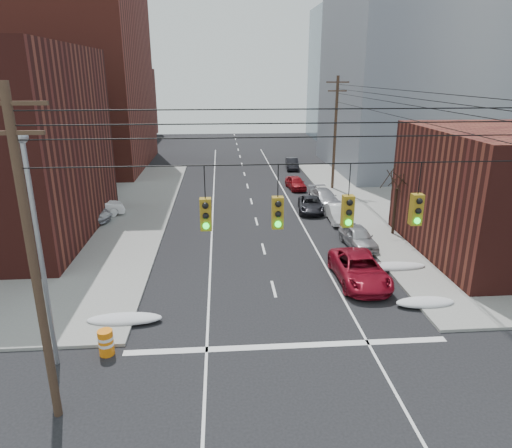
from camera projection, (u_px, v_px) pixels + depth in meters
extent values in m
cube|color=maroon|center=(33.00, 39.00, 52.46)|extent=(24.00, 20.00, 30.00)
cube|color=#471915|center=(86.00, 105.00, 79.75)|extent=(22.00, 18.00, 12.00)
cube|color=gray|center=(432.00, 61.00, 52.83)|extent=(22.00, 20.00, 25.00)
cube|color=gray|center=(375.00, 75.00, 78.06)|extent=(20.00, 18.00, 22.00)
cylinder|color=#473323|center=(34.00, 268.00, 13.98)|extent=(0.28, 0.28, 11.00)
cube|color=#473323|center=(7.00, 103.00, 12.44)|extent=(2.20, 0.12, 0.12)
cube|color=#473323|center=(12.00, 133.00, 12.69)|extent=(1.80, 0.12, 0.12)
cylinder|color=#473323|center=(335.00, 134.00, 44.57)|extent=(0.28, 0.28, 11.00)
cube|color=#473323|center=(338.00, 82.00, 43.04)|extent=(2.20, 0.12, 0.12)
cube|color=#473323|center=(337.00, 91.00, 43.29)|extent=(1.80, 0.12, 0.12)
cylinder|color=black|center=(311.00, 164.00, 13.63)|extent=(17.00, 0.04, 0.04)
cylinder|color=black|center=(205.00, 182.00, 13.55)|extent=(0.03, 0.03, 1.00)
cube|color=olive|center=(206.00, 214.00, 13.87)|extent=(0.35, 0.30, 1.00)
sphere|color=black|center=(205.00, 206.00, 13.61)|extent=(0.20, 0.20, 0.20)
sphere|color=black|center=(206.00, 216.00, 13.71)|extent=(0.20, 0.20, 0.20)
sphere|color=#0CE526|center=(206.00, 226.00, 13.81)|extent=(0.20, 0.20, 0.20)
cylinder|color=black|center=(278.00, 181.00, 13.72)|extent=(0.03, 0.03, 1.00)
cube|color=olive|center=(278.00, 213.00, 14.03)|extent=(0.35, 0.30, 1.00)
sphere|color=black|center=(278.00, 204.00, 13.77)|extent=(0.20, 0.20, 0.20)
sphere|color=black|center=(278.00, 214.00, 13.87)|extent=(0.20, 0.20, 0.20)
sphere|color=#0CE526|center=(278.00, 224.00, 13.97)|extent=(0.20, 0.20, 0.20)
cylinder|color=black|center=(350.00, 180.00, 13.88)|extent=(0.03, 0.03, 1.00)
cube|color=olive|center=(348.00, 211.00, 14.19)|extent=(0.35, 0.30, 1.00)
sphere|color=black|center=(350.00, 203.00, 13.93)|extent=(0.20, 0.20, 0.20)
sphere|color=black|center=(349.00, 213.00, 14.03)|extent=(0.20, 0.20, 0.20)
sphere|color=#0CE526|center=(348.00, 222.00, 14.13)|extent=(0.20, 0.20, 0.20)
cylinder|color=black|center=(420.00, 178.00, 14.04)|extent=(0.03, 0.03, 1.00)
cube|color=olive|center=(416.00, 209.00, 14.35)|extent=(0.35, 0.30, 1.00)
sphere|color=black|center=(420.00, 201.00, 14.09)|extent=(0.20, 0.20, 0.20)
sphere|color=black|center=(418.00, 211.00, 14.19)|extent=(0.20, 0.20, 0.20)
sphere|color=#0CE526|center=(417.00, 221.00, 14.29)|extent=(0.20, 0.20, 0.20)
cylinder|color=gray|center=(41.00, 261.00, 17.06)|extent=(0.18, 0.18, 9.00)
sphere|color=gray|center=(22.00, 137.00, 15.62)|extent=(0.44, 0.44, 0.44)
cylinder|color=black|center=(395.00, 212.00, 32.58)|extent=(0.20, 0.20, 3.50)
cylinder|color=black|center=(402.00, 180.00, 31.99)|extent=(0.27, 0.82, 1.19)
cylinder|color=black|center=(398.00, 177.00, 32.38)|extent=(1.17, 0.54, 1.38)
cylinder|color=black|center=(388.00, 176.00, 32.48)|extent=(1.44, 1.00, 1.48)
cylinder|color=black|center=(392.00, 180.00, 31.88)|extent=(0.17, 0.84, 1.19)
cylinder|color=black|center=(394.00, 181.00, 31.40)|extent=(0.82, 0.99, 1.40)
cylinder|color=black|center=(403.00, 181.00, 31.01)|extent=(1.74, 0.21, 1.43)
cylinder|color=black|center=(404.00, 181.00, 31.66)|extent=(0.48, 0.73, 1.20)
ellipsoid|color=silver|center=(125.00, 319.00, 21.40)|extent=(3.50, 1.08, 0.42)
ellipsoid|color=silver|center=(425.00, 302.00, 22.96)|extent=(3.00, 1.08, 0.42)
ellipsoid|color=silver|center=(393.00, 267.00, 27.22)|extent=(4.00, 1.08, 0.42)
imported|color=maroon|center=(359.00, 269.00, 25.49)|extent=(2.55, 5.52, 1.53)
imported|color=#ACACB1|center=(358.00, 237.00, 30.71)|extent=(1.99, 4.27, 1.42)
imported|color=white|center=(338.00, 213.00, 36.03)|extent=(1.50, 3.99, 1.30)
imported|color=black|center=(311.00, 205.00, 38.64)|extent=(2.57, 4.61, 1.22)
imported|color=#ACACB1|center=(324.00, 197.00, 40.55)|extent=(2.43, 4.90, 1.37)
imported|color=maroon|center=(296.00, 183.00, 46.17)|extent=(1.94, 3.96, 1.30)
imported|color=black|center=(292.00, 164.00, 55.83)|extent=(1.70, 4.13, 1.33)
imported|color=white|center=(95.00, 208.00, 36.76)|extent=(4.76, 2.99, 1.48)
imported|color=#A7A7AB|center=(80.00, 214.00, 35.39)|extent=(5.28, 3.32, 1.36)
imported|color=black|center=(32.00, 220.00, 33.56)|extent=(5.84, 4.28, 1.57)
imported|color=#B9B9BF|center=(17.00, 216.00, 34.73)|extent=(4.56, 2.57, 1.46)
cylinder|color=orange|center=(106.00, 343.00, 18.91)|extent=(0.80, 0.80, 1.11)
cylinder|color=white|center=(105.00, 338.00, 18.84)|extent=(0.81, 0.81, 0.13)
cylinder|color=white|center=(106.00, 344.00, 18.93)|extent=(0.81, 0.81, 0.13)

